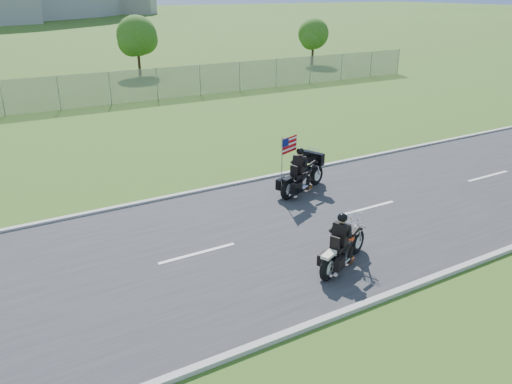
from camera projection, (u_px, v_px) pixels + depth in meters
ground at (261, 238)px, 14.34m from camera, size 420.00×420.00×0.00m
road at (261, 237)px, 14.33m from camera, size 120.00×8.00×0.04m
curb_north at (203, 190)px, 17.57m from camera, size 120.00×0.18×0.12m
curb_south at (354, 309)px, 11.07m from camera, size 120.00×0.18×0.12m
fence at (2, 98)px, 27.71m from camera, size 60.00×0.03×2.00m
tree_fence_near at (137, 38)px, 40.12m from camera, size 3.52×3.28×4.75m
tree_fence_far at (313, 35)px, 46.01m from camera, size 3.08×2.87×4.20m
motorcycle_lead at (343, 250)px, 12.65m from camera, size 2.19×1.21×1.58m
motorcycle_follow at (303, 177)px, 17.33m from camera, size 2.40×1.26×2.09m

